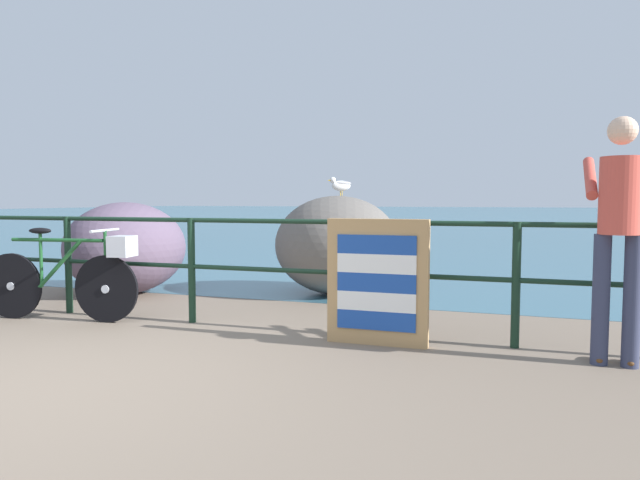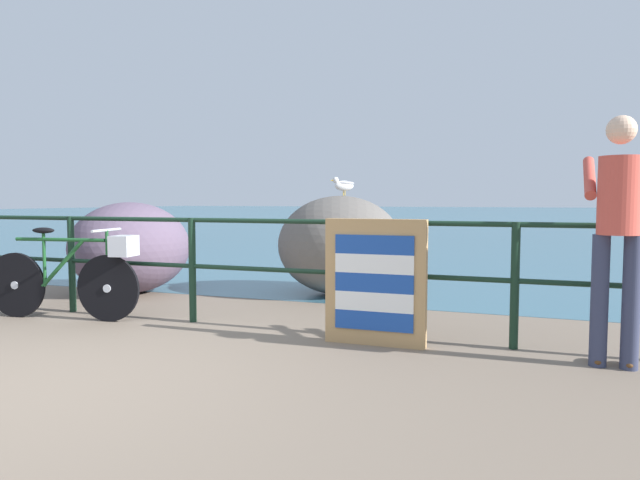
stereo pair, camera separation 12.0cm
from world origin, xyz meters
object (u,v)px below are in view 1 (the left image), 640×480
(breakwater_boulder_main, at_px, (337,245))
(breakwater_boulder_left, at_px, (126,248))
(person_at_railing, at_px, (619,228))
(bicycle, at_px, (72,274))
(folded_deckchair_stack, at_px, (377,282))
(seagull, at_px, (341,185))

(breakwater_boulder_main, distance_m, breakwater_boulder_left, 2.70)
(person_at_railing, height_order, breakwater_boulder_left, person_at_railing)
(bicycle, distance_m, person_at_railing, 4.84)
(folded_deckchair_stack, relative_size, breakwater_boulder_left, 0.66)
(bicycle, distance_m, folded_deckchair_stack, 3.06)
(folded_deckchair_stack, bearing_deg, breakwater_boulder_left, 157.41)
(bicycle, relative_size, person_at_railing, 0.95)
(seagull, bearing_deg, breakwater_boulder_left, -27.31)
(bicycle, xyz_separation_m, breakwater_boulder_main, (1.99, 2.41, 0.16))
(breakwater_boulder_main, height_order, breakwater_boulder_left, breakwater_boulder_main)
(seagull, bearing_deg, person_at_railing, 94.69)
(folded_deckchair_stack, distance_m, breakwater_boulder_main, 2.57)
(bicycle, relative_size, seagull, 5.86)
(folded_deckchair_stack, relative_size, seagull, 3.61)
(folded_deckchair_stack, bearing_deg, seagull, 113.46)
(bicycle, distance_m, seagull, 3.29)
(breakwater_boulder_left, bearing_deg, seagull, 17.58)
(folded_deckchair_stack, distance_m, breakwater_boulder_left, 3.94)
(person_at_railing, bearing_deg, folded_deckchair_stack, 91.74)
(breakwater_boulder_main, xyz_separation_m, seagull, (0.05, 0.01, 0.76))
(person_at_railing, xyz_separation_m, seagull, (-2.78, 2.37, 0.39))
(bicycle, height_order, seagull, seagull)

